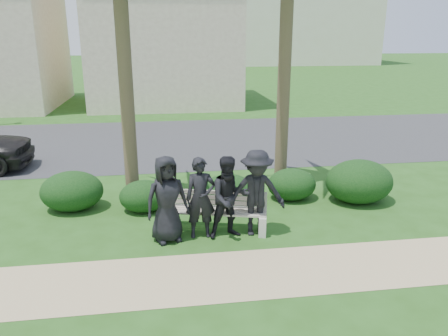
{
  "coord_description": "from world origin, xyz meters",
  "views": [
    {
      "loc": [
        -1.32,
        -8.22,
        3.89
      ],
      "look_at": [
        0.01,
        1.0,
        1.02
      ],
      "focal_mm": 35.0,
      "sensor_mm": 36.0,
      "label": 1
    }
  ],
  "objects_px": {
    "man_b": "(201,198)",
    "man_d": "(256,193)",
    "park_bench": "(212,214)",
    "man_c": "(229,198)",
    "man_a": "(167,199)"
  },
  "relations": [
    {
      "from": "man_b",
      "to": "man_d",
      "type": "xyz_separation_m",
      "value": [
        1.1,
        -0.06,
        0.07
      ]
    },
    {
      "from": "park_bench",
      "to": "man_c",
      "type": "xyz_separation_m",
      "value": [
        0.31,
        -0.36,
        0.48
      ]
    },
    {
      "from": "park_bench",
      "to": "man_b",
      "type": "distance_m",
      "value": 0.59
    },
    {
      "from": "man_a",
      "to": "man_b",
      "type": "bearing_deg",
      "value": -9.93
    },
    {
      "from": "man_a",
      "to": "man_b",
      "type": "height_order",
      "value": "man_a"
    },
    {
      "from": "man_b",
      "to": "man_d",
      "type": "distance_m",
      "value": 1.11
    },
    {
      "from": "man_a",
      "to": "man_d",
      "type": "relative_size",
      "value": 0.97
    },
    {
      "from": "park_bench",
      "to": "man_a",
      "type": "relative_size",
      "value": 1.36
    },
    {
      "from": "man_b",
      "to": "man_c",
      "type": "bearing_deg",
      "value": -10.06
    },
    {
      "from": "man_c",
      "to": "man_b",
      "type": "bearing_deg",
      "value": 161.12
    },
    {
      "from": "park_bench",
      "to": "man_d",
      "type": "xyz_separation_m",
      "value": [
        0.85,
        -0.32,
        0.53
      ]
    },
    {
      "from": "park_bench",
      "to": "man_b",
      "type": "xyz_separation_m",
      "value": [
        -0.25,
        -0.26,
        0.46
      ]
    },
    {
      "from": "man_c",
      "to": "park_bench",
      "type": "bearing_deg",
      "value": 121.88
    },
    {
      "from": "man_a",
      "to": "man_c",
      "type": "relative_size",
      "value": 1.03
    },
    {
      "from": "park_bench",
      "to": "man_d",
      "type": "distance_m",
      "value": 1.05
    }
  ]
}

